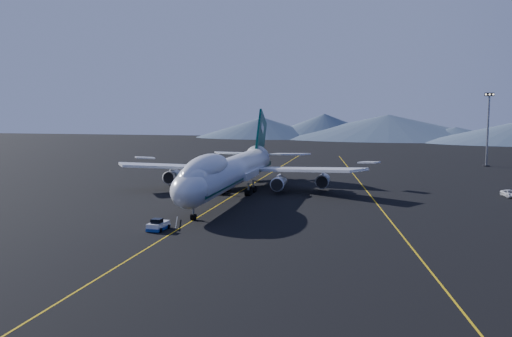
% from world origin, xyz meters
% --- Properties ---
extents(ground, '(500.00, 500.00, 0.00)m').
position_xyz_m(ground, '(0.00, 0.00, 0.00)').
color(ground, black).
rests_on(ground, ground).
extents(taxiway_line_main, '(0.25, 220.00, 0.01)m').
position_xyz_m(taxiway_line_main, '(0.00, 0.00, 0.01)').
color(taxiway_line_main, gold).
rests_on(taxiway_line_main, ground).
extents(taxiway_line_side, '(28.08, 198.09, 0.01)m').
position_xyz_m(taxiway_line_side, '(30.00, 10.00, 0.01)').
color(taxiway_line_side, gold).
rests_on(taxiway_line_side, ground).
extents(boeing_747, '(59.62, 72.43, 19.37)m').
position_xyz_m(boeing_747, '(0.00, 0.03, 5.81)').
color(boeing_747, silver).
rests_on(boeing_747, ground).
extents(pushback_tug, '(2.87, 4.71, 1.99)m').
position_xyz_m(pushback_tug, '(-3.00, -35.51, 0.63)').
color(pushback_tug, silver).
rests_on(pushback_tug, ground).
extents(service_van, '(3.65, 6.03, 1.56)m').
position_xyz_m(service_van, '(60.56, 12.85, 0.78)').
color(service_van, silver).
rests_on(service_van, ground).
extents(floodlight_mast, '(3.02, 2.27, 24.46)m').
position_xyz_m(floodlight_mast, '(67.05, 80.57, 12.39)').
color(floodlight_mast, black).
rests_on(floodlight_mast, ground).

